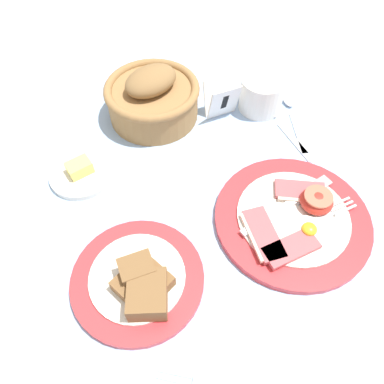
% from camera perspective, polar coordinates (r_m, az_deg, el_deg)
% --- Properties ---
extents(ground_plane, '(3.00, 3.00, 0.00)m').
position_cam_1_polar(ground_plane, '(0.60, 8.15, -5.28)').
color(ground_plane, '#93B2DB').
extents(breakfast_plate, '(0.24, 0.24, 0.04)m').
position_cam_1_polar(breakfast_plate, '(0.61, 15.28, -3.86)').
color(breakfast_plate, red).
rests_on(breakfast_plate, ground_plane).
extents(bread_plate, '(0.19, 0.19, 0.05)m').
position_cam_1_polar(bread_plate, '(0.54, -7.99, -13.25)').
color(bread_plate, red).
rests_on(bread_plate, ground_plane).
extents(sugar_cup, '(0.08, 0.08, 0.07)m').
position_cam_1_polar(sugar_cup, '(0.77, 10.59, 14.59)').
color(sugar_cup, white).
rests_on(sugar_cup, ground_plane).
extents(bread_basket, '(0.18, 0.18, 0.10)m').
position_cam_1_polar(bread_basket, '(0.73, -6.03, 14.15)').
color(bread_basket, olive).
rests_on(bread_basket, ground_plane).
extents(butter_dish, '(0.11, 0.11, 0.03)m').
position_cam_1_polar(butter_dish, '(0.67, -16.52, 2.87)').
color(butter_dish, silver).
rests_on(butter_dish, ground_plane).
extents(number_card, '(0.06, 0.05, 0.07)m').
position_cam_1_polar(number_card, '(0.74, 4.50, 13.93)').
color(number_card, white).
rests_on(number_card, ground_plane).
extents(teaspoon_by_saucer, '(0.08, 0.19, 0.01)m').
position_cam_1_polar(teaspoon_by_saucer, '(0.80, 14.69, 12.79)').
color(teaspoon_by_saucer, silver).
rests_on(teaspoon_by_saucer, ground_plane).
extents(teaspoon_near_cup, '(0.03, 0.19, 0.01)m').
position_cam_1_polar(teaspoon_near_cup, '(0.77, 12.34, 11.43)').
color(teaspoon_near_cup, silver).
rests_on(teaspoon_near_cup, ground_plane).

